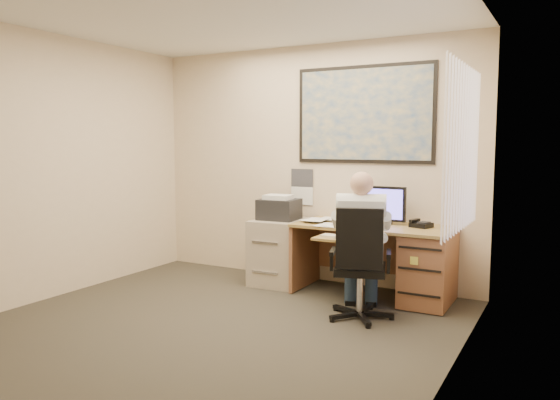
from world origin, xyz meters
The scene contains 8 objects.
room_shell centered at (0.00, 0.00, 1.35)m, with size 4.00×4.50×2.70m.
desk centered at (1.23, 1.90, 0.44)m, with size 1.60×0.97×1.13m.
world_map centered at (0.65, 2.23, 1.90)m, with size 1.56×0.03×1.06m, color #1E4C93.
wall_calendar centered at (-0.10, 2.24, 1.08)m, with size 0.28×0.01×0.42m, color white.
window_blinds centered at (1.97, 0.80, 1.55)m, with size 0.06×1.40×1.30m, color silver, non-canonical shape.
filing_cabinet centered at (-0.21, 1.88, 0.43)m, with size 0.56×0.66×1.01m.
office_chair centered at (1.02, 1.10, 0.30)m, with size 0.77×0.77×1.03m.
person centered at (1.03, 1.17, 0.67)m, with size 0.56×0.80×1.34m, color silver, non-canonical shape.
Camera 1 is at (2.72, -3.46, 1.59)m, focal length 35.00 mm.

